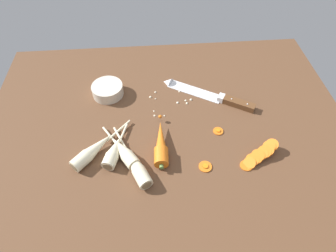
{
  "coord_description": "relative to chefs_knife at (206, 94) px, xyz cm",
  "views": [
    {
      "loc": [
        -4.76,
        -59.95,
        70.78
      ],
      "look_at": [
        0.0,
        -2.0,
        1.5
      ],
      "focal_mm": 30.2,
      "sensor_mm": 36.0,
      "label": 1
    }
  ],
  "objects": [
    {
      "name": "prep_bowl",
      "position": [
        -34.86,
        3.43,
        1.5
      ],
      "size": [
        11.0,
        11.0,
        4.0
      ],
      "color": "beige",
      "rests_on": "ground_plane"
    },
    {
      "name": "mince_crumbs",
      "position": [
        -12.71,
        -2.19,
        -0.25
      ],
      "size": [
        15.2,
        12.41,
        0.9
      ],
      "color": "beige",
      "rests_on": "ground_plane"
    },
    {
      "name": "parsnip_mid_left",
      "position": [
        -25.38,
        -28.39,
        1.33
      ],
      "size": [
        11.93,
        22.81,
        4.0
      ],
      "color": "beige",
      "rests_on": "ground_plane"
    },
    {
      "name": "chefs_knife",
      "position": [
        0.0,
        0.0,
        0.0
      ],
      "size": [
        31.51,
        20.72,
        4.18
      ],
      "color": "silver",
      "rests_on": "ground_plane"
    },
    {
      "name": "ground_plane",
      "position": [
        -14.74,
        -12.63,
        -2.65
      ],
      "size": [
        120.0,
        90.0,
        4.0
      ],
      "primitive_type": "cube",
      "color": "brown"
    },
    {
      "name": "parsnip_back",
      "position": [
        -37.62,
        -22.59,
        1.33
      ],
      "size": [
        17.42,
        18.65,
        4.0
      ],
      "color": "beige",
      "rests_on": "ground_plane"
    },
    {
      "name": "whole_carrot",
      "position": [
        -17.49,
        -22.05,
        1.45
      ],
      "size": [
        4.81,
        20.22,
        4.2
      ],
      "color": "orange",
      "rests_on": "ground_plane"
    },
    {
      "name": "carrot_slice_stray_near",
      "position": [
        -5.08,
        -29.83,
        -0.29
      ],
      "size": [
        3.84,
        3.84,
        0.7
      ],
      "color": "orange",
      "rests_on": "ground_plane"
    },
    {
      "name": "carrot_slice_stack",
      "position": [
        11.45,
        -27.87,
        0.81
      ],
      "size": [
        12.53,
        8.84,
        4.68
      ],
      "color": "orange",
      "rests_on": "ground_plane"
    },
    {
      "name": "parsnip_front",
      "position": [
        -28.72,
        -23.72,
        1.33
      ],
      "size": [
        11.99,
        16.81,
        4.0
      ],
      "color": "beige",
      "rests_on": "ground_plane"
    },
    {
      "name": "parsnip_mid_right",
      "position": [
        -31.45,
        -23.5,
        1.33
      ],
      "size": [
        7.52,
        17.01,
        4.0
      ],
      "color": "beige",
      "rests_on": "ground_plane"
    },
    {
      "name": "carrot_slice_stray_mid",
      "position": [
        1.28,
        -16.99,
        -0.29
      ],
      "size": [
        3.22,
        3.22,
        0.7
      ],
      "color": "orange",
      "rests_on": "ground_plane"
    }
  ]
}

